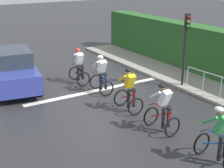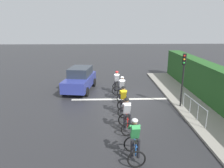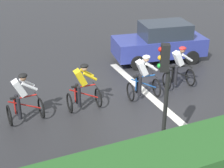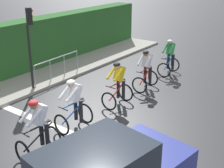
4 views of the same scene
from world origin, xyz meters
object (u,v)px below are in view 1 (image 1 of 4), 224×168
(cyclist_fourth, at_px, (102,75))
(traffic_light_near_crossing, at_px, (186,39))
(cyclist_lead, at_px, (219,137))
(cyclist_mid, at_px, (129,91))
(cyclist_trailing, at_px, (79,67))
(pedestrian_railing_kerbside, at_px, (212,80))
(car_navy, at_px, (14,70))
(cyclist_second, at_px, (163,109))

(cyclist_fourth, height_order, traffic_light_near_crossing, traffic_light_near_crossing)
(cyclist_fourth, bearing_deg, cyclist_lead, 89.63)
(cyclist_mid, bearing_deg, cyclist_trailing, -87.75)
(cyclist_mid, distance_m, traffic_light_near_crossing, 3.94)
(cyclist_trailing, bearing_deg, pedestrian_railing_kerbside, 130.63)
(cyclist_mid, relative_size, car_navy, 0.38)
(cyclist_lead, distance_m, cyclist_fourth, 6.45)
(cyclist_second, distance_m, cyclist_trailing, 5.86)
(car_navy, bearing_deg, cyclist_trailing, 162.94)
(cyclist_mid, relative_size, pedestrian_railing_kerbside, 0.60)
(cyclist_lead, height_order, cyclist_fourth, same)
(cyclist_mid, height_order, cyclist_fourth, same)
(car_navy, relative_size, pedestrian_railing_kerbside, 1.56)
(cyclist_mid, distance_m, cyclist_fourth, 2.23)
(cyclist_fourth, distance_m, pedestrian_railing_kerbside, 4.66)
(cyclist_second, relative_size, traffic_light_near_crossing, 0.50)
(cyclist_mid, xyz_separation_m, cyclist_trailing, (0.15, -3.89, 0.00))
(cyclist_mid, relative_size, cyclist_trailing, 1.00)
(car_navy, bearing_deg, cyclist_second, 113.53)
(cyclist_fourth, bearing_deg, pedestrian_railing_kerbside, 141.64)
(cyclist_lead, distance_m, car_navy, 9.46)
(cyclist_second, height_order, car_navy, car_navy)
(cyclist_second, height_order, pedestrian_railing_kerbside, cyclist_second)
(car_navy, relative_size, traffic_light_near_crossing, 1.29)
(cyclist_lead, height_order, cyclist_second, same)
(car_navy, height_order, pedestrian_railing_kerbside, car_navy)
(cyclist_trailing, xyz_separation_m, traffic_light_near_crossing, (-3.72, 3.03, 1.43))
(cyclist_second, height_order, traffic_light_near_crossing, traffic_light_near_crossing)
(cyclist_second, height_order, cyclist_trailing, same)
(cyclist_trailing, height_order, traffic_light_near_crossing, traffic_light_near_crossing)
(cyclist_mid, height_order, pedestrian_railing_kerbside, cyclist_mid)
(pedestrian_railing_kerbside, bearing_deg, cyclist_fourth, -38.36)
(pedestrian_railing_kerbside, bearing_deg, cyclist_mid, -10.00)
(traffic_light_near_crossing, bearing_deg, cyclist_lead, 55.41)
(car_navy, bearing_deg, cyclist_fourth, 140.34)
(cyclist_second, relative_size, pedestrian_railing_kerbside, 0.60)
(cyclist_second, distance_m, pedestrian_railing_kerbside, 3.98)
(cyclist_second, bearing_deg, cyclist_lead, 91.78)
(cyclist_lead, relative_size, cyclist_mid, 1.00)
(cyclist_lead, height_order, traffic_light_near_crossing, traffic_light_near_crossing)
(cyclist_mid, bearing_deg, cyclist_lead, 90.79)
(traffic_light_near_crossing, bearing_deg, pedestrian_railing_kerbside, 96.89)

